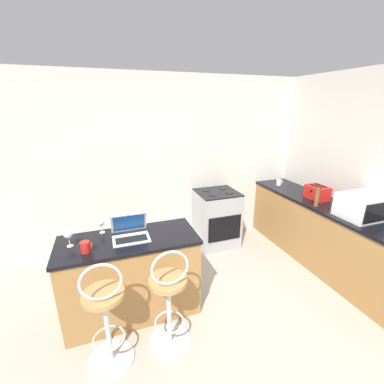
% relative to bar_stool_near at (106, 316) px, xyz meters
% --- Properties ---
extents(ground_plane, '(20.00, 20.00, 0.00)m').
position_rel_bar_stool_near_xyz_m(ground_plane, '(0.75, -0.34, -0.50)').
color(ground_plane, '#ADA393').
extents(wall_back, '(12.00, 0.06, 2.60)m').
position_rel_bar_stool_near_xyz_m(wall_back, '(0.75, 1.93, 0.80)').
color(wall_back, silver).
rests_on(wall_back, ground_plane).
extents(breakfast_bar, '(1.37, 0.59, 0.89)m').
position_rel_bar_stool_near_xyz_m(breakfast_bar, '(0.27, 0.54, -0.05)').
color(breakfast_bar, '#9E703D').
rests_on(breakfast_bar, ground_plane).
extents(counter_right, '(0.61, 2.77, 0.89)m').
position_rel_bar_stool_near_xyz_m(counter_right, '(2.91, 0.53, -0.05)').
color(counter_right, '#9E703D').
rests_on(counter_right, ground_plane).
extents(bar_stool_near, '(0.40, 0.40, 1.05)m').
position_rel_bar_stool_near_xyz_m(bar_stool_near, '(0.00, 0.00, 0.00)').
color(bar_stool_near, silver).
rests_on(bar_stool_near, ground_plane).
extents(bar_stool_far, '(0.40, 0.40, 1.05)m').
position_rel_bar_stool_near_xyz_m(bar_stool_far, '(0.54, 0.00, 0.00)').
color(bar_stool_far, silver).
rests_on(bar_stool_far, ground_plane).
extents(laptop, '(0.36, 0.29, 0.23)m').
position_rel_bar_stool_near_xyz_m(laptop, '(0.29, 0.57, 0.45)').
color(laptop, silver).
rests_on(laptop, breakfast_bar).
extents(microwave, '(0.50, 0.40, 0.28)m').
position_rel_bar_stool_near_xyz_m(microwave, '(2.94, 0.16, 0.53)').
color(microwave, white).
rests_on(microwave, counter_right).
extents(toaster, '(0.23, 0.30, 0.20)m').
position_rel_bar_stool_near_xyz_m(toaster, '(2.93, 0.84, 0.49)').
color(toaster, red).
rests_on(toaster, counter_right).
extents(stove_range, '(0.62, 0.59, 0.90)m').
position_rel_bar_stool_near_xyz_m(stove_range, '(1.73, 1.59, -0.05)').
color(stove_range, '#9EA3A8').
rests_on(stove_range, ground_plane).
extents(mug_white, '(0.10, 0.08, 0.09)m').
position_rel_bar_stool_near_xyz_m(mug_white, '(2.84, 1.58, 0.44)').
color(mug_white, white).
rests_on(mug_white, counter_right).
extents(wine_glass_tall, '(0.07, 0.07, 0.15)m').
position_rel_bar_stool_near_xyz_m(wine_glass_tall, '(0.03, 0.76, 0.50)').
color(wine_glass_tall, silver).
rests_on(wine_glass_tall, breakfast_bar).
extents(pepper_mill, '(0.06, 0.06, 0.26)m').
position_rel_bar_stool_near_xyz_m(pepper_mill, '(2.71, 0.62, 0.51)').
color(pepper_mill, brown).
rests_on(pepper_mill, counter_right).
extents(wine_glass_short, '(0.08, 0.08, 0.16)m').
position_rel_bar_stool_near_xyz_m(wine_glass_short, '(-0.27, 0.57, 0.51)').
color(wine_glass_short, silver).
rests_on(wine_glass_short, breakfast_bar).
extents(mug_red, '(0.10, 0.08, 0.10)m').
position_rel_bar_stool_near_xyz_m(mug_red, '(-0.12, 0.41, 0.44)').
color(mug_red, red).
rests_on(mug_red, breakfast_bar).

